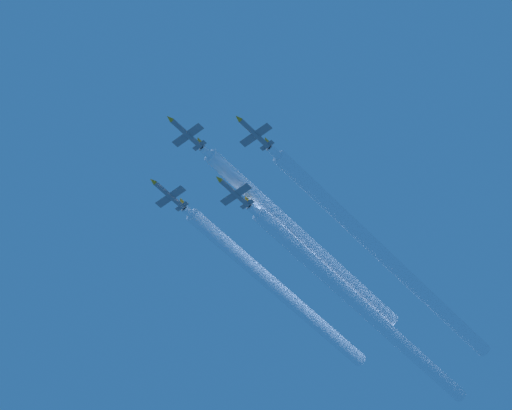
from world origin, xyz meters
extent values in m
cylinder|color=slate|center=(-0.54, 8.24, 208.48)|extent=(1.02, 8.77, 1.02)
cone|color=orange|center=(-0.54, 13.37, 208.48)|extent=(0.97, 1.48, 0.97)
ellipsoid|color=black|center=(-0.54, 10.17, 208.92)|extent=(0.56, 2.03, 0.46)
cube|color=slate|center=(-0.54, 7.80, 208.41)|extent=(7.39, 1.75, 0.11)
cube|color=slate|center=(-0.54, 4.26, 208.48)|extent=(3.14, 1.02, 0.11)
cube|color=orange|center=(-0.54, 4.34, 209.78)|extent=(0.09, 1.20, 1.57)
cylinder|color=black|center=(-0.54, 3.62, 208.48)|extent=(0.76, 0.55, 0.76)
cylinder|color=slate|center=(-11.78, -0.06, 207.16)|extent=(1.02, 8.77, 1.02)
cone|color=orange|center=(-11.78, 5.07, 207.16)|extent=(0.97, 1.48, 0.97)
ellipsoid|color=black|center=(-11.78, 1.87, 207.59)|extent=(0.56, 2.03, 0.46)
cube|color=slate|center=(-11.78, -0.50, 207.08)|extent=(7.39, 1.75, 0.11)
cube|color=slate|center=(-11.78, -4.04, 207.16)|extent=(3.14, 1.02, 0.11)
cube|color=orange|center=(-11.78, -3.96, 208.45)|extent=(0.09, 1.20, 1.57)
cylinder|color=black|center=(-11.78, -4.67, 207.16)|extent=(0.76, 0.55, 0.76)
cylinder|color=slate|center=(12.23, -0.37, 206.78)|extent=(1.02, 8.77, 1.02)
cone|color=orange|center=(12.23, 4.76, 206.78)|extent=(0.97, 1.48, 0.97)
ellipsoid|color=black|center=(12.23, 1.56, 207.21)|extent=(0.56, 2.03, 0.46)
cube|color=slate|center=(12.23, -0.81, 206.70)|extent=(7.39, 1.75, 0.11)
cube|color=slate|center=(12.23, -4.35, 206.78)|extent=(3.14, 1.02, 0.11)
cube|color=orange|center=(12.23, -4.27, 208.07)|extent=(0.09, 1.20, 1.57)
cylinder|color=black|center=(12.23, -4.99, 206.78)|extent=(0.76, 0.55, 0.76)
cylinder|color=slate|center=(0.20, -7.65, 204.67)|extent=(1.02, 8.77, 1.02)
cone|color=orange|center=(0.20, -2.52, 204.67)|extent=(0.97, 1.48, 0.97)
ellipsoid|color=black|center=(0.20, -5.72, 205.11)|extent=(0.56, 2.03, 0.46)
cube|color=slate|center=(0.20, -8.09, 204.60)|extent=(7.39, 1.75, 0.11)
cube|color=slate|center=(0.20, -11.63, 204.67)|extent=(3.14, 1.02, 0.11)
cube|color=orange|center=(0.20, -11.55, 205.97)|extent=(0.09, 1.20, 1.57)
cylinder|color=black|center=(0.20, -12.27, 204.67)|extent=(0.76, 0.55, 0.76)
cylinder|color=white|center=(-0.54, -24.08, 208.48)|extent=(1.70, 55.28, 1.70)
cylinder|color=white|center=(-0.54, -30.72, 208.48)|extent=(3.23, 63.57, 3.23)
cylinder|color=white|center=(-11.78, -37.59, 207.16)|extent=(1.70, 65.69, 1.70)
cylinder|color=white|center=(-11.78, -45.47, 207.16)|extent=(3.23, 75.55, 3.23)
cylinder|color=white|center=(12.23, -30.82, 206.78)|extent=(1.70, 51.52, 1.70)
cylinder|color=white|center=(12.23, -37.00, 206.78)|extent=(3.23, 59.25, 3.23)
cylinder|color=white|center=(0.20, -44.95, 204.67)|extent=(1.70, 65.24, 1.70)
cylinder|color=white|center=(0.20, -52.78, 204.67)|extent=(3.23, 75.02, 3.23)
camera|label=1|loc=(-109.37, 113.49, 2.14)|focal=87.59mm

